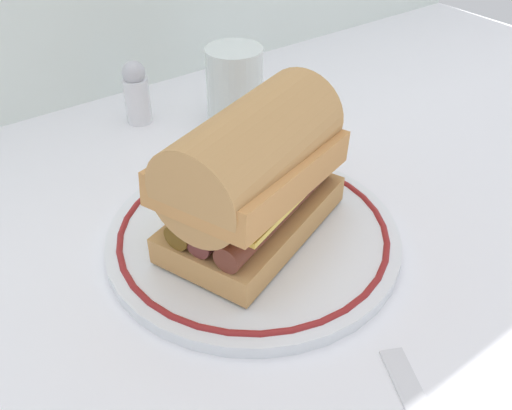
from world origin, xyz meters
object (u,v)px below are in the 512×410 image
(plate, at_px, (256,237))
(salt_shaker, at_px, (136,93))
(drinking_glass, at_px, (235,90))
(sausage_sandwich, at_px, (256,174))

(plate, height_order, salt_shaker, salt_shaker)
(drinking_glass, relative_size, salt_shaker, 1.19)
(plate, relative_size, sausage_sandwich, 1.37)
(sausage_sandwich, xyz_separation_m, drinking_glass, (0.12, 0.21, -0.04))
(salt_shaker, bearing_deg, sausage_sandwich, -94.59)
(drinking_glass, bearing_deg, salt_shaker, 144.78)
(sausage_sandwich, distance_m, drinking_glass, 0.25)
(drinking_glass, bearing_deg, plate, -120.24)
(drinking_glass, height_order, salt_shaker, drinking_glass)
(sausage_sandwich, distance_m, salt_shaker, 0.29)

